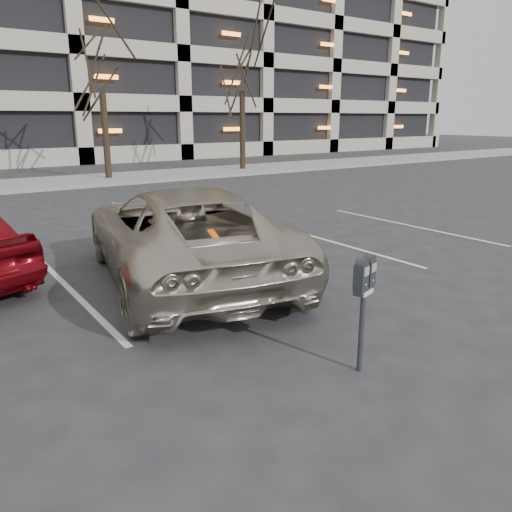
{
  "coord_description": "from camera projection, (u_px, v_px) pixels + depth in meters",
  "views": [
    {
      "loc": [
        -3.26,
        -5.59,
        2.63
      ],
      "look_at": [
        -0.07,
        -1.02,
        1.08
      ],
      "focal_mm": 35.0,
      "sensor_mm": 36.0,
      "label": 1
    }
  ],
  "objects": [
    {
      "name": "parking_meter",
      "position": [
        364.0,
        286.0,
        5.12
      ],
      "size": [
        0.34,
        0.21,
        1.25
      ],
      "rotation": [
        0.0,
        0.0,
        0.3
      ],
      "color": "black",
      "rests_on": "ground"
    },
    {
      "name": "sidewalk",
      "position": [
        9.0,
        186.0,
        19.54
      ],
      "size": [
        80.0,
        4.0,
        0.12
      ],
      "primitive_type": "cube",
      "color": "gray",
      "rests_on": "ground"
    },
    {
      "name": "tree_d",
      "position": [
        242.0,
        39.0,
        23.95
      ],
      "size": [
        3.82,
        3.82,
        8.69
      ],
      "color": "black",
      "rests_on": "ground"
    },
    {
      "name": "suv_silver",
      "position": [
        184.0,
        234.0,
        8.24
      ],
      "size": [
        3.72,
        6.03,
        1.56
      ],
      "rotation": [
        0.0,
        0.0,
        2.93
      ],
      "color": "#B8AE9C",
      "rests_on": "ground"
    },
    {
      "name": "parking_garage",
      "position": [
        123.0,
        27.0,
        37.79
      ],
      "size": [
        52.0,
        20.0,
        19.0
      ],
      "color": "black",
      "rests_on": "ground"
    },
    {
      "name": "stall_lines",
      "position": [
        69.0,
        288.0,
        7.96
      ],
      "size": [
        16.9,
        5.2,
        0.0
      ],
      "color": "silver",
      "rests_on": "ground"
    },
    {
      "name": "ground",
      "position": [
        218.0,
        314.0,
        6.92
      ],
      "size": [
        140.0,
        140.0,
        0.0
      ],
      "primitive_type": "plane",
      "color": "#28282B",
      "rests_on": "ground"
    },
    {
      "name": "tree_c",
      "position": [
        98.0,
        36.0,
        20.21
      ],
      "size": [
        3.54,
        3.54,
        8.05
      ],
      "color": "black",
      "rests_on": "ground"
    }
  ]
}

